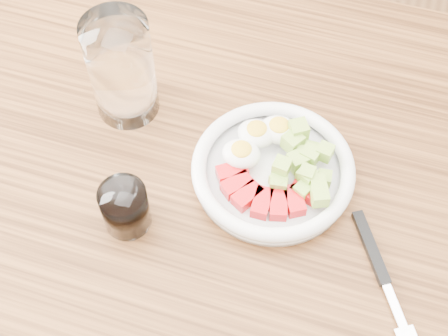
{
  "coord_description": "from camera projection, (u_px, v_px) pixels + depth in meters",
  "views": [
    {
      "loc": [
        0.13,
        -0.44,
        1.54
      ],
      "look_at": [
        -0.01,
        0.01,
        0.8
      ],
      "focal_mm": 50.0,
      "sensor_mm": 36.0,
      "label": 1
    }
  ],
  "objects": [
    {
      "name": "water_glass",
      "position": [
        122.0,
        69.0,
        0.9
      ],
      "size": [
        0.1,
        0.1,
        0.17
      ],
      "primitive_type": "cylinder",
      "color": "white",
      "rests_on": "dining_table"
    },
    {
      "name": "dining_table",
      "position": [
        228.0,
        219.0,
        0.98
      ],
      "size": [
        1.5,
        0.9,
        0.77
      ],
      "color": "brown",
      "rests_on": "ground"
    },
    {
      "name": "bowl",
      "position": [
        273.0,
        168.0,
        0.88
      ],
      "size": [
        0.23,
        0.23,
        0.06
      ],
      "color": "white",
      "rests_on": "dining_table"
    },
    {
      "name": "coffee_glass",
      "position": [
        125.0,
        208.0,
        0.83
      ],
      "size": [
        0.06,
        0.06,
        0.07
      ],
      "color": "white",
      "rests_on": "dining_table"
    },
    {
      "name": "fork",
      "position": [
        379.0,
        268.0,
        0.82
      ],
      "size": [
        0.13,
        0.2,
        0.01
      ],
      "color": "black",
      "rests_on": "dining_table"
    }
  ]
}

